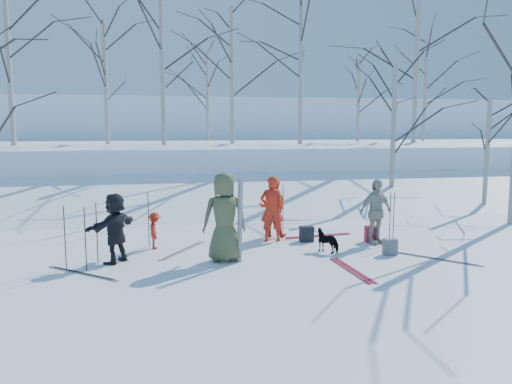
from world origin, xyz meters
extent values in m
plane|color=white|center=(0.00, 0.00, 0.00)|extent=(120.00, 120.00, 0.00)
cube|color=white|center=(0.00, 7.00, 0.15)|extent=(70.00, 9.49, 4.12)
cube|color=white|center=(0.00, 17.00, 1.00)|extent=(70.00, 18.00, 2.20)
cube|color=white|center=(0.00, 38.00, 2.00)|extent=(90.00, 30.00, 6.00)
imported|color=#4A5231|center=(-1.04, -0.21, 0.99)|extent=(0.98, 0.65, 1.98)
imported|color=red|center=(0.42, 1.49, 0.85)|extent=(0.64, 0.44, 1.70)
imported|color=red|center=(0.57, 2.07, 0.78)|extent=(0.92, 0.82, 1.56)
imported|color=red|center=(-2.57, 1.23, 0.45)|extent=(0.35, 0.59, 0.90)
imported|color=beige|center=(2.93, 0.70, 0.83)|extent=(1.05, 0.67, 1.66)
imported|color=black|center=(-3.40, 0.13, 0.77)|extent=(1.22, 1.41, 1.54)
imported|color=black|center=(1.48, 0.12, 0.28)|extent=(0.65, 0.70, 0.55)
cube|color=silver|center=(-0.74, -0.41, 0.95)|extent=(0.09, 0.16, 1.90)
cube|color=silver|center=(-0.72, -0.46, 0.95)|extent=(0.09, 0.22, 1.89)
cylinder|color=black|center=(3.27, 0.38, 0.67)|extent=(0.02, 0.02, 1.34)
cylinder|color=black|center=(0.50, 2.11, 0.67)|extent=(0.02, 0.02, 1.34)
cylinder|color=black|center=(-3.95, -0.42, 0.67)|extent=(0.02, 0.02, 1.34)
cylinder|color=black|center=(0.95, 2.44, 0.67)|extent=(0.02, 0.02, 1.34)
cylinder|color=black|center=(-3.79, 0.13, 0.67)|extent=(0.02, 0.02, 1.34)
cylinder|color=black|center=(3.30, 0.63, 0.67)|extent=(0.02, 0.02, 1.34)
cylinder|color=black|center=(-2.71, 1.45, 0.67)|extent=(0.02, 0.02, 1.34)
cylinder|color=black|center=(-4.38, -0.21, 0.67)|extent=(0.02, 0.02, 1.34)
cube|color=maroon|center=(2.94, 0.92, 0.21)|extent=(0.32, 0.22, 0.42)
cube|color=#5A5C61|center=(2.80, -0.42, 0.19)|extent=(0.30, 0.20, 0.38)
cube|color=black|center=(1.29, 1.27, 0.20)|extent=(0.34, 0.24, 0.40)
camera|label=1|loc=(-2.40, -10.94, 2.95)|focal=35.00mm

